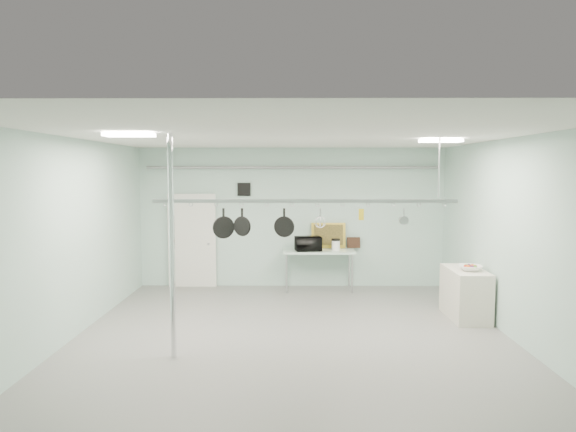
{
  "coord_description": "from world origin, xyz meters",
  "views": [
    {
      "loc": [
        -0.01,
        -7.77,
        2.68
      ],
      "look_at": [
        -0.07,
        1.0,
        1.9
      ],
      "focal_mm": 32.0,
      "sensor_mm": 36.0,
      "label": 1
    }
  ],
  "objects_px": {
    "chrome_pole": "(172,247)",
    "skillet_left": "(224,224)",
    "side_cabinet": "(465,294)",
    "microwave": "(308,244)",
    "skillet_mid": "(242,222)",
    "pot_rack": "(305,199)",
    "skillet_right": "(284,222)",
    "prep_table": "(319,253)",
    "fruit_bowl": "(470,268)",
    "coffee_canister": "(336,246)"
  },
  "relations": [
    {
      "from": "microwave",
      "to": "skillet_right",
      "type": "distance_m",
      "value": 3.34
    },
    {
      "from": "prep_table",
      "to": "pot_rack",
      "type": "height_order",
      "value": "pot_rack"
    },
    {
      "from": "chrome_pole",
      "to": "skillet_left",
      "type": "relative_size",
      "value": 6.57
    },
    {
      "from": "prep_table",
      "to": "microwave",
      "type": "bearing_deg",
      "value": -158.48
    },
    {
      "from": "fruit_bowl",
      "to": "skillet_mid",
      "type": "distance_m",
      "value": 4.19
    },
    {
      "from": "microwave",
      "to": "skillet_mid",
      "type": "xyz_separation_m",
      "value": [
        -1.15,
        -3.21,
        0.8
      ]
    },
    {
      "from": "microwave",
      "to": "pot_rack",
      "type": "bearing_deg",
      "value": 78.01
    },
    {
      "from": "microwave",
      "to": "coffee_canister",
      "type": "distance_m",
      "value": 0.62
    },
    {
      "from": "microwave",
      "to": "skillet_left",
      "type": "xyz_separation_m",
      "value": [
        -1.45,
        -3.21,
        0.78
      ]
    },
    {
      "from": "prep_table",
      "to": "microwave",
      "type": "distance_m",
      "value": 0.34
    },
    {
      "from": "fruit_bowl",
      "to": "skillet_right",
      "type": "distance_m",
      "value": 3.56
    },
    {
      "from": "side_cabinet",
      "to": "coffee_canister",
      "type": "distance_m",
      "value": 3.1
    },
    {
      "from": "microwave",
      "to": "side_cabinet",
      "type": "bearing_deg",
      "value": 133.83
    },
    {
      "from": "skillet_left",
      "to": "skillet_right",
      "type": "xyz_separation_m",
      "value": [
        0.96,
        0.0,
        0.03
      ]
    },
    {
      "from": "fruit_bowl",
      "to": "skillet_mid",
      "type": "xyz_separation_m",
      "value": [
        -3.97,
        -0.96,
        0.92
      ]
    },
    {
      "from": "side_cabinet",
      "to": "microwave",
      "type": "relative_size",
      "value": 2.12
    },
    {
      "from": "coffee_canister",
      "to": "skillet_mid",
      "type": "height_order",
      "value": "skillet_mid"
    },
    {
      "from": "chrome_pole",
      "to": "skillet_right",
      "type": "bearing_deg",
      "value": 29.76
    },
    {
      "from": "prep_table",
      "to": "fruit_bowl",
      "type": "distance_m",
      "value": 3.48
    },
    {
      "from": "prep_table",
      "to": "coffee_canister",
      "type": "height_order",
      "value": "coffee_canister"
    },
    {
      "from": "pot_rack",
      "to": "skillet_left",
      "type": "distance_m",
      "value": 1.34
    },
    {
      "from": "side_cabinet",
      "to": "chrome_pole",
      "type": "bearing_deg",
      "value": -157.59
    },
    {
      "from": "skillet_right",
      "to": "chrome_pole",
      "type": "bearing_deg",
      "value": -135.88
    },
    {
      "from": "skillet_left",
      "to": "skillet_mid",
      "type": "xyz_separation_m",
      "value": [
        0.29,
        0.0,
        0.02
      ]
    },
    {
      "from": "chrome_pole",
      "to": "microwave",
      "type": "height_order",
      "value": "chrome_pole"
    },
    {
      "from": "prep_table",
      "to": "fruit_bowl",
      "type": "xyz_separation_m",
      "value": [
        2.58,
        -2.34,
        0.12
      ]
    },
    {
      "from": "pot_rack",
      "to": "skillet_mid",
      "type": "relative_size",
      "value": 10.94
    },
    {
      "from": "chrome_pole",
      "to": "side_cabinet",
      "type": "xyz_separation_m",
      "value": [
        4.85,
        2.0,
        -1.15
      ]
    },
    {
      "from": "skillet_right",
      "to": "prep_table",
      "type": "bearing_deg",
      "value": 91.94
    },
    {
      "from": "pot_rack",
      "to": "coffee_canister",
      "type": "bearing_deg",
      "value": 76.52
    },
    {
      "from": "chrome_pole",
      "to": "side_cabinet",
      "type": "distance_m",
      "value": 5.37
    },
    {
      "from": "skillet_mid",
      "to": "coffee_canister",
      "type": "bearing_deg",
      "value": 88.64
    },
    {
      "from": "chrome_pole",
      "to": "pot_rack",
      "type": "distance_m",
      "value": 2.19
    },
    {
      "from": "pot_rack",
      "to": "chrome_pole",
      "type": "bearing_deg",
      "value": -154.65
    },
    {
      "from": "pot_rack",
      "to": "skillet_left",
      "type": "relative_size",
      "value": 9.85
    },
    {
      "from": "skillet_left",
      "to": "skillet_right",
      "type": "height_order",
      "value": "same"
    },
    {
      "from": "side_cabinet",
      "to": "coffee_canister",
      "type": "bearing_deg",
      "value": 135.54
    },
    {
      "from": "side_cabinet",
      "to": "prep_table",
      "type": "bearing_deg",
      "value": 139.21
    },
    {
      "from": "chrome_pole",
      "to": "fruit_bowl",
      "type": "xyz_separation_m",
      "value": [
        4.88,
        1.86,
        -0.65
      ]
    },
    {
      "from": "pot_rack",
      "to": "fruit_bowl",
      "type": "bearing_deg",
      "value": 17.95
    },
    {
      "from": "chrome_pole",
      "to": "skillet_mid",
      "type": "relative_size",
      "value": 7.29
    },
    {
      "from": "microwave",
      "to": "coffee_canister",
      "type": "relative_size",
      "value": 2.54
    },
    {
      "from": "chrome_pole",
      "to": "microwave",
      "type": "xyz_separation_m",
      "value": [
        2.06,
        4.11,
        -0.54
      ]
    },
    {
      "from": "pot_rack",
      "to": "microwave",
      "type": "height_order",
      "value": "pot_rack"
    },
    {
      "from": "microwave",
      "to": "skillet_right",
      "type": "relative_size",
      "value": 1.3
    },
    {
      "from": "coffee_canister",
      "to": "chrome_pole",
      "type": "bearing_deg",
      "value": -122.91
    },
    {
      "from": "prep_table",
      "to": "pot_rack",
      "type": "distance_m",
      "value": 3.61
    },
    {
      "from": "prep_table",
      "to": "pot_rack",
      "type": "bearing_deg",
      "value": -96.91
    },
    {
      "from": "coffee_canister",
      "to": "skillet_mid",
      "type": "xyz_separation_m",
      "value": [
        -1.77,
        -3.23,
        0.85
      ]
    },
    {
      "from": "prep_table",
      "to": "side_cabinet",
      "type": "distance_m",
      "value": 3.39
    }
  ]
}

